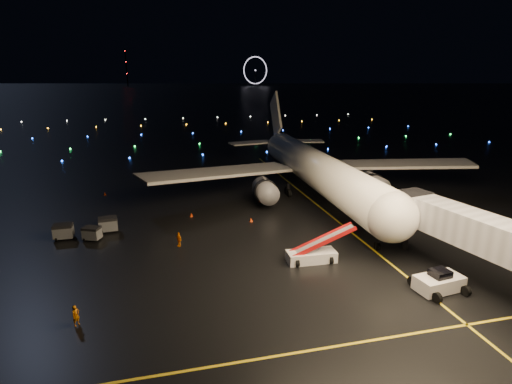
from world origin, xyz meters
TOP-DOWN VIEW (x-y plane):
  - ground at (0.00, 300.00)m, footprint 2000.00×2000.00m
  - lane_centre at (12.00, 15.00)m, footprint 0.25×80.00m
  - lane_cross at (-5.00, -10.00)m, footprint 60.00×0.25m
  - airliner at (13.08, 26.81)m, footprint 54.64×52.06m
  - pushback_tug at (13.18, -5.10)m, footprint 4.36×2.66m
  - belt_loader at (4.45, 2.91)m, footprint 7.32×2.23m
  - crew_a at (-16.67, -3.12)m, footprint 0.69×0.72m
  - crew_c at (-8.40, 9.84)m, footprint 0.84×1.04m
  - safety_cone_0 at (1.07, 15.54)m, footprint 0.53×0.53m
  - safety_cone_1 at (4.10, 23.25)m, footprint 0.44×0.44m
  - safety_cone_2 at (-6.27, 19.26)m, footprint 0.50×0.50m
  - safety_cone_3 at (-18.74, 32.60)m, footprint 0.47×0.47m
  - ferris_wheel at (170.00, 720.00)m, footprint 49.33×16.80m
  - radio_mast at (-60.00, 740.00)m, footprint 1.80×1.80m
  - taxiway_lights at (0.00, 106.00)m, footprint 164.00×92.00m
  - baggage_cart_0 at (-16.42, 16.26)m, footprint 2.24×1.67m
  - baggage_cart_1 at (-17.95, 13.94)m, footprint 2.21×1.91m
  - baggage_cart_2 at (-21.18, 15.06)m, footprint 2.11×1.49m

SIDE VIEW (x-z plane):
  - ground at x=0.00m, z-range 0.00..0.00m
  - lane_centre at x=12.00m, z-range 0.00..0.02m
  - lane_cross at x=-5.00m, z-range 0.00..0.02m
  - taxiway_lights at x=0.00m, z-range 0.00..0.36m
  - safety_cone_1 at x=4.10m, z-range 0.00..0.45m
  - safety_cone_3 at x=-18.74m, z-range 0.00..0.47m
  - safety_cone_2 at x=-6.27m, z-range 0.00..0.52m
  - safety_cone_0 at x=1.07m, z-range 0.00..0.54m
  - baggage_cart_1 at x=-17.95m, z-range 0.00..1.58m
  - crew_c at x=-8.40m, z-range 0.00..1.66m
  - crew_a at x=-16.67m, z-range 0.00..1.66m
  - baggage_cart_2 at x=-21.18m, z-range 0.00..1.77m
  - baggage_cart_0 at x=-16.42m, z-range 0.00..1.79m
  - pushback_tug at x=13.18m, z-range 0.00..1.97m
  - belt_loader at x=4.45m, z-range 0.00..3.52m
  - airliner at x=13.08m, z-range 0.00..15.05m
  - ferris_wheel at x=170.00m, z-range 0.00..52.00m
  - radio_mast at x=-60.00m, z-range 0.00..64.00m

